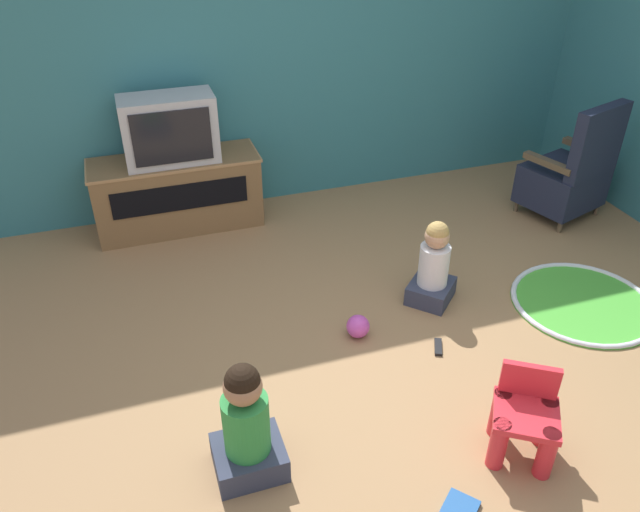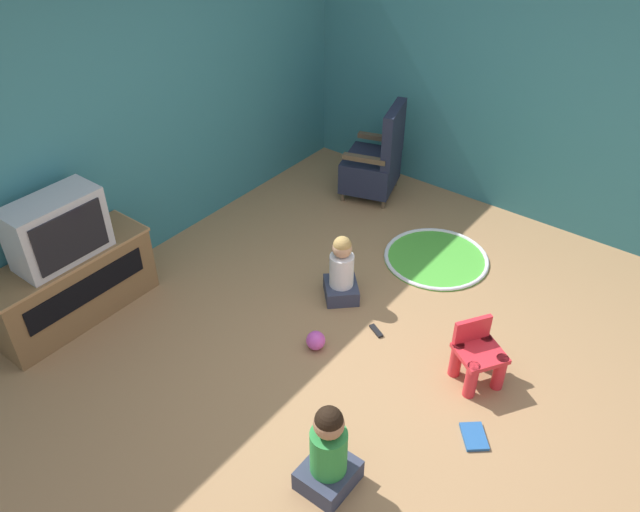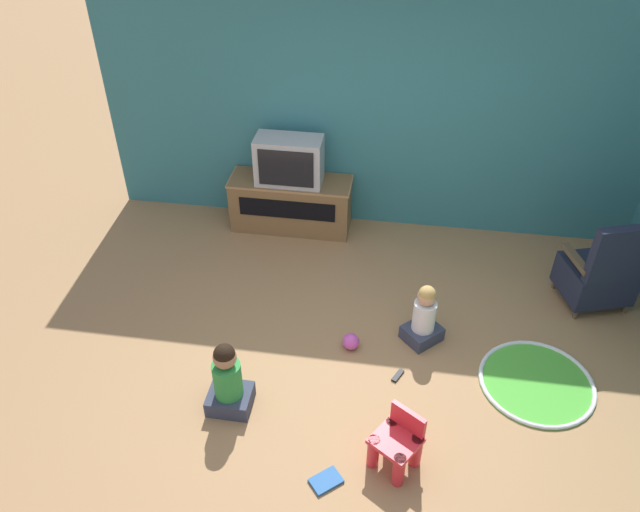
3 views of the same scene
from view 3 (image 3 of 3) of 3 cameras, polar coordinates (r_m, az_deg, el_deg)
The scene contains 12 objects.
ground_plane at distance 5.31m, azimuth 3.41°, elevation -11.64°, with size 30.00×30.00×0.00m, color #9E754C.
wall_back at distance 6.55m, azimuth 5.21°, elevation 13.05°, with size 5.78×0.12×2.61m.
tv_cabinet at distance 6.87m, azimuth -2.66°, elevation 4.88°, with size 1.32×0.46×0.59m.
television at distance 6.56m, azimuth -2.85°, elevation 8.69°, with size 0.70×0.35×0.51m.
black_armchair at distance 6.33m, azimuth 24.28°, elevation -1.41°, with size 0.72×0.68×1.00m.
yellow_kid_chair at distance 4.72m, azimuth 7.02°, elevation -16.75°, with size 0.43×0.42×0.47m.
play_mat at distance 5.60m, azimuth 19.19°, elevation -10.86°, with size 0.96×0.96×0.04m.
child_watching_left at distance 4.99m, azimuth -8.42°, elevation -11.24°, with size 0.34×0.30×0.67m.
child_watching_center at distance 5.56m, azimuth 9.49°, elevation -5.54°, with size 0.41×0.41×0.61m.
toy_ball at distance 5.54m, azimuth 2.85°, elevation -7.82°, with size 0.15×0.15×0.15m.
book at distance 4.75m, azimuth 0.55°, elevation -19.86°, with size 0.26×0.26×0.02m.
remote_control at distance 5.39m, azimuth 7.12°, elevation -10.78°, with size 0.11×0.15×0.02m.
Camera 3 is at (0.22, -3.46, 4.02)m, focal length 35.00 mm.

